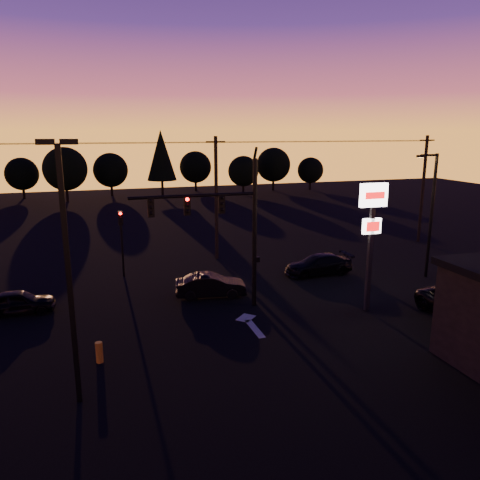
{
  "coord_description": "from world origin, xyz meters",
  "views": [
    {
      "loc": [
        -6.5,
        -18.93,
        9.4
      ],
      "look_at": [
        1.0,
        5.0,
        3.5
      ],
      "focal_mm": 35.0,
      "sensor_mm": 36.0,
      "label": 1
    }
  ],
  "objects_px": {
    "car_mid": "(211,285)",
    "car_right": "(318,264)",
    "pylon_sign": "(372,220)",
    "car_left": "(18,302)",
    "traffic_signal_mast": "(226,219)",
    "streetlight": "(431,210)",
    "bollard": "(99,352)",
    "parking_lot_light": "(67,258)",
    "suv_parked": "(466,307)",
    "secondary_signal": "(122,234)"
  },
  "relations": [
    {
      "from": "car_left",
      "to": "pylon_sign",
      "type": "bearing_deg",
      "value": -104.59
    },
    {
      "from": "car_mid",
      "to": "pylon_sign",
      "type": "bearing_deg",
      "value": -112.58
    },
    {
      "from": "pylon_sign",
      "to": "car_right",
      "type": "height_order",
      "value": "pylon_sign"
    },
    {
      "from": "parking_lot_light",
      "to": "bollard",
      "type": "distance_m",
      "value": 5.6
    },
    {
      "from": "traffic_signal_mast",
      "to": "car_right",
      "type": "distance_m",
      "value": 9.61
    },
    {
      "from": "car_right",
      "to": "secondary_signal",
      "type": "bearing_deg",
      "value": -105.7
    },
    {
      "from": "car_right",
      "to": "suv_parked",
      "type": "distance_m",
      "value": 9.97
    },
    {
      "from": "parking_lot_light",
      "to": "bollard",
      "type": "bearing_deg",
      "value": 74.81
    },
    {
      "from": "streetlight",
      "to": "car_left",
      "type": "xyz_separation_m",
      "value": [
        -24.61,
        1.09,
        -3.79
      ]
    },
    {
      "from": "parking_lot_light",
      "to": "suv_parked",
      "type": "bearing_deg",
      "value": 5.56
    },
    {
      "from": "pylon_sign",
      "to": "bollard",
      "type": "bearing_deg",
      "value": -172.75
    },
    {
      "from": "traffic_signal_mast",
      "to": "car_mid",
      "type": "xyz_separation_m",
      "value": [
        -0.34,
        2.07,
        -4.27
      ]
    },
    {
      "from": "parking_lot_light",
      "to": "pylon_sign",
      "type": "relative_size",
      "value": 1.34
    },
    {
      "from": "parking_lot_light",
      "to": "suv_parked",
      "type": "xyz_separation_m",
      "value": [
        18.54,
        1.8,
        -4.55
      ]
    },
    {
      "from": "suv_parked",
      "to": "bollard",
      "type": "bearing_deg",
      "value": 171.92
    },
    {
      "from": "parking_lot_light",
      "to": "streetlight",
      "type": "relative_size",
      "value": 1.14
    },
    {
      "from": "pylon_sign",
      "to": "car_left",
      "type": "relative_size",
      "value": 1.85
    },
    {
      "from": "secondary_signal",
      "to": "suv_parked",
      "type": "relative_size",
      "value": 0.83
    },
    {
      "from": "streetlight",
      "to": "car_right",
      "type": "bearing_deg",
      "value": 157.95
    },
    {
      "from": "streetlight",
      "to": "car_mid",
      "type": "height_order",
      "value": "streetlight"
    },
    {
      "from": "car_right",
      "to": "car_mid",
      "type": "bearing_deg",
      "value": -75.97
    },
    {
      "from": "bollard",
      "to": "pylon_sign",
      "type": "bearing_deg",
      "value": 7.25
    },
    {
      "from": "parking_lot_light",
      "to": "car_right",
      "type": "distance_m",
      "value": 19.2
    },
    {
      "from": "traffic_signal_mast",
      "to": "suv_parked",
      "type": "xyz_separation_m",
      "value": [
        11.13,
        -5.19,
        -4.21
      ]
    },
    {
      "from": "secondary_signal",
      "to": "car_left",
      "type": "height_order",
      "value": "secondary_signal"
    },
    {
      "from": "car_left",
      "to": "streetlight",
      "type": "bearing_deg",
      "value": -91.08
    },
    {
      "from": "car_left",
      "to": "suv_parked",
      "type": "relative_size",
      "value": 0.71
    },
    {
      "from": "car_mid",
      "to": "car_right",
      "type": "bearing_deg",
      "value": -66.49
    },
    {
      "from": "suv_parked",
      "to": "car_right",
      "type": "bearing_deg",
      "value": 105.97
    },
    {
      "from": "bollard",
      "to": "suv_parked",
      "type": "xyz_separation_m",
      "value": [
        17.79,
        -0.94,
        0.28
      ]
    },
    {
      "from": "pylon_sign",
      "to": "car_right",
      "type": "bearing_deg",
      "value": 86.03
    },
    {
      "from": "traffic_signal_mast",
      "to": "streetlight",
      "type": "height_order",
      "value": "traffic_signal_mast"
    },
    {
      "from": "parking_lot_light",
      "to": "suv_parked",
      "type": "height_order",
      "value": "parking_lot_light"
    },
    {
      "from": "secondary_signal",
      "to": "parking_lot_light",
      "type": "relative_size",
      "value": 0.48
    },
    {
      "from": "car_right",
      "to": "traffic_signal_mast",
      "type": "bearing_deg",
      "value": -61.96
    },
    {
      "from": "traffic_signal_mast",
      "to": "secondary_signal",
      "type": "bearing_deg",
      "value": 123.19
    },
    {
      "from": "streetlight",
      "to": "car_right",
      "type": "distance_m",
      "value": 7.91
    },
    {
      "from": "pylon_sign",
      "to": "streetlight",
      "type": "distance_m",
      "value": 8.0
    },
    {
      "from": "bollard",
      "to": "car_right",
      "type": "relative_size",
      "value": 0.19
    },
    {
      "from": "pylon_sign",
      "to": "bollard",
      "type": "relative_size",
      "value": 7.64
    },
    {
      "from": "secondary_signal",
      "to": "bollard",
      "type": "xyz_separation_m",
      "value": [
        -1.75,
        -11.74,
        -2.42
      ]
    },
    {
      "from": "streetlight",
      "to": "bollard",
      "type": "xyz_separation_m",
      "value": [
        -20.66,
        -5.75,
        -3.98
      ]
    },
    {
      "from": "pylon_sign",
      "to": "bollard",
      "type": "xyz_separation_m",
      "value": [
        -13.75,
        -1.75,
        -4.47
      ]
    },
    {
      "from": "bollard",
      "to": "car_left",
      "type": "xyz_separation_m",
      "value": [
        -3.95,
        6.85,
        0.18
      ]
    },
    {
      "from": "parking_lot_light",
      "to": "suv_parked",
      "type": "distance_m",
      "value": 19.17
    },
    {
      "from": "pylon_sign",
      "to": "car_left",
      "type": "height_order",
      "value": "pylon_sign"
    },
    {
      "from": "secondary_signal",
      "to": "car_left",
      "type": "bearing_deg",
      "value": -139.38
    },
    {
      "from": "secondary_signal",
      "to": "car_mid",
      "type": "bearing_deg",
      "value": -49.96
    },
    {
      "from": "pylon_sign",
      "to": "car_mid",
      "type": "distance_m",
      "value": 9.7
    },
    {
      "from": "secondary_signal",
      "to": "parking_lot_light",
      "type": "height_order",
      "value": "parking_lot_light"
    }
  ]
}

